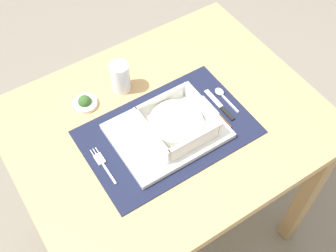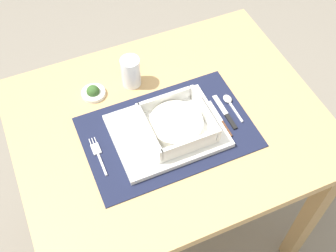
% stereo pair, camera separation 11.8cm
% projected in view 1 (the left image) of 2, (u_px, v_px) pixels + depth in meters
% --- Properties ---
extents(ground_plane, '(6.00, 6.00, 0.00)m').
position_uv_depth(ground_plane, '(167.00, 224.00, 1.81)').
color(ground_plane, gray).
extents(dining_table, '(0.88, 0.70, 0.72)m').
position_uv_depth(dining_table, '(167.00, 143.00, 1.32)').
color(dining_table, tan).
rests_on(dining_table, ground).
extents(placemat, '(0.47, 0.31, 0.00)m').
position_uv_depth(placemat, '(168.00, 132.00, 1.20)').
color(placemat, '#191E38').
rests_on(placemat, dining_table).
extents(serving_plate, '(0.30, 0.23, 0.02)m').
position_uv_depth(serving_plate, '(167.00, 131.00, 1.19)').
color(serving_plate, white).
rests_on(serving_plate, placemat).
extents(porridge_bowl, '(0.18, 0.18, 0.05)m').
position_uv_depth(porridge_bowl, '(177.00, 123.00, 1.18)').
color(porridge_bowl, white).
rests_on(porridge_bowl, serving_plate).
extents(fork, '(0.02, 0.13, 0.00)m').
position_uv_depth(fork, '(102.00, 163.00, 1.14)').
color(fork, silver).
rests_on(fork, placemat).
extents(spoon, '(0.02, 0.11, 0.01)m').
position_uv_depth(spoon, '(221.00, 93.00, 1.28)').
color(spoon, silver).
rests_on(spoon, placemat).
extents(butter_knife, '(0.01, 0.13, 0.01)m').
position_uv_depth(butter_knife, '(221.00, 107.00, 1.25)').
color(butter_knife, black).
rests_on(butter_knife, placemat).
extents(bread_knife, '(0.01, 0.14, 0.01)m').
position_uv_depth(bread_knife, '(217.00, 114.00, 1.23)').
color(bread_knife, '#59331E').
rests_on(bread_knife, placemat).
extents(drinking_glass, '(0.06, 0.06, 0.10)m').
position_uv_depth(drinking_glass, '(121.00, 78.00, 1.27)').
color(drinking_glass, white).
rests_on(drinking_glass, dining_table).
extents(condiment_saucer, '(0.07, 0.07, 0.04)m').
position_uv_depth(condiment_saucer, '(85.00, 103.00, 1.25)').
color(condiment_saucer, white).
rests_on(condiment_saucer, dining_table).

